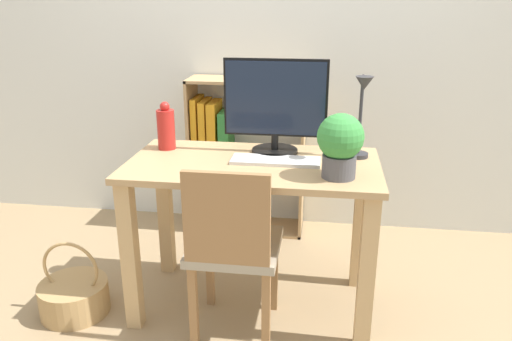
% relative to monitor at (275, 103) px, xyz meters
% --- Properties ---
extents(ground_plane, '(10.00, 10.00, 0.00)m').
position_rel_monitor_xyz_m(ground_plane, '(-0.08, -0.17, -1.01)').
color(ground_plane, '#997F5B').
extents(wall_back, '(8.00, 0.05, 2.60)m').
position_rel_monitor_xyz_m(wall_back, '(-0.08, 0.88, 0.29)').
color(wall_back, silver).
rests_on(wall_back, ground_plane).
extents(desk, '(1.17, 0.63, 0.77)m').
position_rel_monitor_xyz_m(desk, '(-0.08, -0.17, -0.41)').
color(desk, tan).
rests_on(desk, ground_plane).
extents(monitor, '(0.50, 0.23, 0.46)m').
position_rel_monitor_xyz_m(monitor, '(0.00, 0.00, 0.00)').
color(monitor, black).
rests_on(monitor, desk).
extents(keyboard, '(0.41, 0.14, 0.02)m').
position_rel_monitor_xyz_m(keyboard, '(0.02, -0.16, -0.24)').
color(keyboard, silver).
rests_on(keyboard, desk).
extents(vase, '(0.09, 0.09, 0.24)m').
position_rel_monitor_xyz_m(vase, '(-0.55, -0.02, -0.14)').
color(vase, '#B2231E').
rests_on(vase, desk).
extents(desk_lamp, '(0.10, 0.19, 0.40)m').
position_rel_monitor_xyz_m(desk_lamp, '(0.40, -0.08, -0.00)').
color(desk_lamp, '#2D2D33').
rests_on(desk_lamp, desk).
extents(potted_plant, '(0.20, 0.20, 0.28)m').
position_rel_monitor_xyz_m(potted_plant, '(0.31, -0.32, -0.09)').
color(potted_plant, '#4C4C51').
rests_on(potted_plant, desk).
extents(chair, '(0.40, 0.40, 0.85)m').
position_rel_monitor_xyz_m(chair, '(-0.14, -0.43, -0.55)').
color(chair, '#9E937F').
rests_on(chair, ground_plane).
extents(bookshelf, '(0.74, 0.28, 1.01)m').
position_rel_monitor_xyz_m(bookshelf, '(-0.40, 0.70, -0.53)').
color(bookshelf, tan).
rests_on(bookshelf, ground_plane).
extents(basket, '(0.34, 0.34, 0.39)m').
position_rel_monitor_xyz_m(basket, '(-0.95, -0.37, -0.92)').
color(basket, tan).
rests_on(basket, ground_plane).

